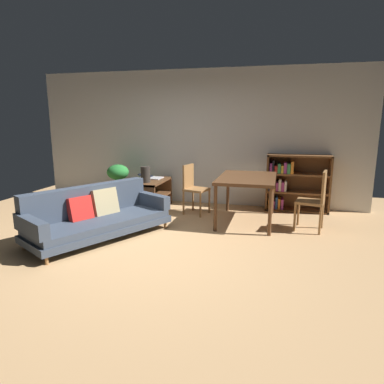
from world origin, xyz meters
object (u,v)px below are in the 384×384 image
object	(u,v)px
fabric_couch	(96,215)
potted_floor_plant	(118,177)
dining_chair_near	(193,186)
desk_speaker	(146,174)
dining_chair_far	(315,198)
open_laptop	(152,177)
dining_table	(247,181)
media_console	(154,195)
bookshelf	(293,183)

from	to	relation	value
fabric_couch	potted_floor_plant	distance (m)	2.13
potted_floor_plant	dining_chair_near	size ratio (longest dim) A/B	0.89
desk_speaker	dining_chair_far	distance (m)	3.00
open_laptop	dining_table	world-z (taller)	dining_table
media_console	desk_speaker	world-z (taller)	desk_speaker
open_laptop	potted_floor_plant	xyz separation A→B (m)	(-0.79, 0.09, -0.05)
dining_chair_near	fabric_couch	bearing A→B (deg)	-123.69
media_console	desk_speaker	size ratio (longest dim) A/B	3.39
dining_chair_near	desk_speaker	bearing A→B (deg)	-171.88
open_laptop	potted_floor_plant	world-z (taller)	potted_floor_plant
media_console	dining_chair_far	distance (m)	2.98
dining_chair_near	dining_chair_far	distance (m)	2.14
fabric_couch	potted_floor_plant	world-z (taller)	potted_floor_plant
fabric_couch	dining_chair_far	bearing A→B (deg)	19.45
media_console	bookshelf	bearing A→B (deg)	12.81
open_laptop	dining_chair_far	size ratio (longest dim) A/B	0.48
dining_chair_near	dining_chair_far	bearing A→B (deg)	-13.36
fabric_couch	media_console	size ratio (longest dim) A/B	2.23
bookshelf	dining_table	bearing A→B (deg)	-128.03
fabric_couch	dining_chair_near	xyz separation A→B (m)	(1.07, 1.61, 0.19)
media_console	bookshelf	distance (m)	2.68
dining_chair_far	bookshelf	bearing A→B (deg)	104.18
dining_chair_near	bookshelf	distance (m)	1.92
desk_speaker	open_laptop	bearing A→B (deg)	96.03
dining_table	bookshelf	bearing A→B (deg)	51.97
open_laptop	bookshelf	bearing A→B (deg)	8.16
desk_speaker	dining_chair_near	bearing A→B (deg)	8.12
dining_chair_far	bookshelf	world-z (taller)	bookshelf
dining_chair_near	dining_chair_far	xyz separation A→B (m)	(2.09, -0.50, 0.01)
dining_chair_far	fabric_couch	bearing A→B (deg)	-160.55
desk_speaker	dining_table	world-z (taller)	desk_speaker
potted_floor_plant	dining_chair_far	size ratio (longest dim) A/B	0.85
dining_table	bookshelf	size ratio (longest dim) A/B	1.18
dining_table	fabric_couch	bearing A→B (deg)	-147.42
fabric_couch	dining_chair_near	distance (m)	1.95
potted_floor_plant	dining_chair_far	xyz separation A→B (m)	(3.80, -0.90, -0.02)
dining_chair_near	bookshelf	bearing A→B (deg)	21.72
fabric_couch	open_laptop	xyz separation A→B (m)	(0.14, 1.93, 0.27)
potted_floor_plant	dining_table	size ratio (longest dim) A/B	0.59
dining_table	dining_chair_near	world-z (taller)	dining_chair_near
open_laptop	dining_chair_near	world-z (taller)	dining_chair_near
open_laptop	dining_chair_near	xyz separation A→B (m)	(0.93, -0.32, -0.08)
media_console	potted_floor_plant	size ratio (longest dim) A/B	1.24
media_console	dining_table	world-z (taller)	dining_table
desk_speaker	dining_chair_far	world-z (taller)	dining_chair_far
media_console	open_laptop	distance (m)	0.39
media_console	potted_floor_plant	xyz separation A→B (m)	(-0.89, 0.29, 0.27)
bookshelf	dining_chair_far	bearing A→B (deg)	-75.82
fabric_couch	dining_chair_far	distance (m)	3.36
open_laptop	potted_floor_plant	size ratio (longest dim) A/B	0.56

